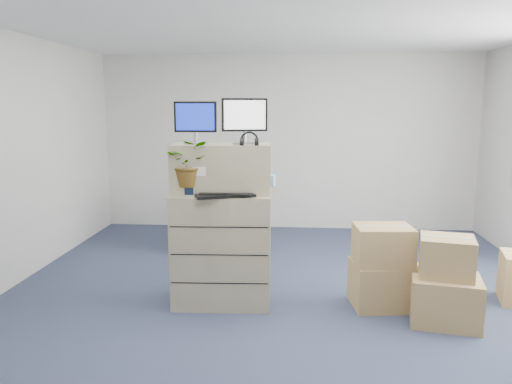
{
  "coord_description": "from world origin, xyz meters",
  "views": [
    {
      "loc": [
        0.11,
        -4.57,
        1.99
      ],
      "look_at": [
        -0.28,
        0.4,
        1.12
      ],
      "focal_mm": 35.0,
      "sensor_mm": 36.0,
      "label": 1
    }
  ],
  "objects_px": {
    "water_bottle": "(235,177)",
    "monitor_left": "(195,120)",
    "filing_cabinet_lower": "(222,248)",
    "office_chair": "(224,218)",
    "potted_plant": "(190,170)",
    "monitor_right": "(245,118)",
    "keyboard": "(225,195)"
  },
  "relations": [
    {
      "from": "filing_cabinet_lower",
      "to": "office_chair",
      "type": "height_order",
      "value": "filing_cabinet_lower"
    },
    {
      "from": "filing_cabinet_lower",
      "to": "potted_plant",
      "type": "xyz_separation_m",
      "value": [
        -0.29,
        -0.13,
        0.81
      ]
    },
    {
      "from": "potted_plant",
      "to": "office_chair",
      "type": "relative_size",
      "value": 0.58
    },
    {
      "from": "filing_cabinet_lower",
      "to": "keyboard",
      "type": "distance_m",
      "value": 0.61
    },
    {
      "from": "monitor_right",
      "to": "filing_cabinet_lower",
      "type": "bearing_deg",
      "value": 177.26
    },
    {
      "from": "water_bottle",
      "to": "potted_plant",
      "type": "distance_m",
      "value": 0.46
    },
    {
      "from": "monitor_right",
      "to": "office_chair",
      "type": "height_order",
      "value": "monitor_right"
    },
    {
      "from": "monitor_left",
      "to": "keyboard",
      "type": "distance_m",
      "value": 0.79
    },
    {
      "from": "filing_cabinet_lower",
      "to": "office_chair",
      "type": "relative_size",
      "value": 1.31
    },
    {
      "from": "keyboard",
      "to": "filing_cabinet_lower",
      "type": "bearing_deg",
      "value": 87.76
    },
    {
      "from": "monitor_left",
      "to": "office_chair",
      "type": "xyz_separation_m",
      "value": [
        -0.0,
        1.93,
        -1.42
      ]
    },
    {
      "from": "filing_cabinet_lower",
      "to": "office_chair",
      "type": "bearing_deg",
      "value": 94.96
    },
    {
      "from": "keyboard",
      "to": "monitor_left",
      "type": "bearing_deg",
      "value": 127.5
    },
    {
      "from": "keyboard",
      "to": "water_bottle",
      "type": "relative_size",
      "value": 1.82
    },
    {
      "from": "filing_cabinet_lower",
      "to": "keyboard",
      "type": "xyz_separation_m",
      "value": [
        0.06,
        -0.18,
        0.58
      ]
    },
    {
      "from": "monitor_left",
      "to": "potted_plant",
      "type": "relative_size",
      "value": 0.83
    },
    {
      "from": "filing_cabinet_lower",
      "to": "water_bottle",
      "type": "bearing_deg",
      "value": 23.81
    },
    {
      "from": "potted_plant",
      "to": "monitor_left",
      "type": "bearing_deg",
      "value": 76.4
    },
    {
      "from": "keyboard",
      "to": "potted_plant",
      "type": "bearing_deg",
      "value": 152.09
    },
    {
      "from": "filing_cabinet_lower",
      "to": "water_bottle",
      "type": "distance_m",
      "value": 0.73
    },
    {
      "from": "water_bottle",
      "to": "potted_plant",
      "type": "relative_size",
      "value": 0.62
    },
    {
      "from": "filing_cabinet_lower",
      "to": "monitor_right",
      "type": "relative_size",
      "value": 2.56
    },
    {
      "from": "water_bottle",
      "to": "potted_plant",
      "type": "bearing_deg",
      "value": -155.32
    },
    {
      "from": "water_bottle",
      "to": "monitor_left",
      "type": "bearing_deg",
      "value": -173.85
    },
    {
      "from": "monitor_right",
      "to": "water_bottle",
      "type": "height_order",
      "value": "monitor_right"
    },
    {
      "from": "filing_cabinet_lower",
      "to": "monitor_left",
      "type": "xyz_separation_m",
      "value": [
        -0.25,
        0.02,
        1.28
      ]
    },
    {
      "from": "filing_cabinet_lower",
      "to": "office_chair",
      "type": "distance_m",
      "value": 1.97
    },
    {
      "from": "monitor_left",
      "to": "potted_plant",
      "type": "bearing_deg",
      "value": -103.6
    },
    {
      "from": "monitor_left",
      "to": "keyboard",
      "type": "relative_size",
      "value": 0.74
    },
    {
      "from": "keyboard",
      "to": "water_bottle",
      "type": "bearing_deg",
      "value": 54.26
    },
    {
      "from": "filing_cabinet_lower",
      "to": "monitor_left",
      "type": "height_order",
      "value": "monitor_left"
    },
    {
      "from": "monitor_right",
      "to": "potted_plant",
      "type": "xyz_separation_m",
      "value": [
        -0.52,
        -0.18,
        -0.49
      ]
    }
  ]
}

